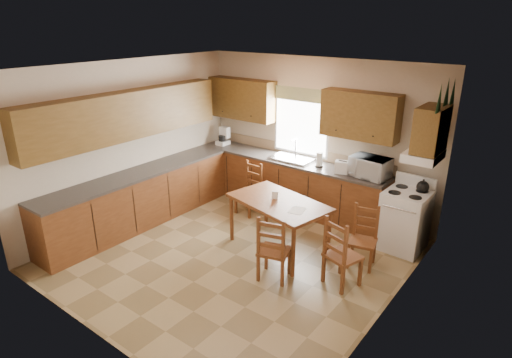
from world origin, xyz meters
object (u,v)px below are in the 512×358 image
Objects in this scene: stove at (404,221)px; chair_far_right at (363,238)px; dining_table at (278,225)px; chair_near_left at (274,247)px; microwave at (370,167)px; chair_far_left at (248,189)px; chair_near_right at (343,252)px.

chair_far_right is (-0.29, -0.85, -0.01)m from stove.
chair_near_left is at bearing -46.97° from dining_table.
microwave is at bearing 162.93° from stove.
microwave is 2.21m from chair_near_left.
dining_table is at bearing -113.45° from microwave.
microwave is 0.59× the size of chair_near_left.
dining_table is at bearing -75.64° from chair_near_left.
chair_far_left reaches higher than dining_table.
stove is at bearing -84.40° from chair_near_right.
microwave is at bearing -58.48° from chair_near_right.
chair_near_left is 1.02× the size of chair_far_left.
chair_near_left is (0.40, -0.67, 0.07)m from dining_table.
stove is 1.45m from chair_near_right.
stove is 0.89m from chair_far_right.
stove is at bearing -13.75° from microwave.
dining_table is at bearing -139.96° from stove.
chair_near_right is 0.58m from chair_far_right.
chair_near_right is at bearing -104.80° from chair_far_right.
microwave is at bearing 73.72° from dining_table.
chair_near_left is at bearing -38.51° from chair_far_left.
stove is 0.98× the size of chair_far_left.
chair_far_right is (0.81, 0.99, -0.03)m from chair_near_left.
chair_near_left is 1.28m from chair_far_right.
stove is 0.61× the size of dining_table.
stove is 0.94× the size of chair_near_right.
chair_far_left reaches higher than chair_far_right.
microwave is 0.63× the size of chair_far_right.
chair_far_right is at bearing -106.73° from stove.
microwave is at bearing 98.27° from chair_far_right.
microwave is 0.57× the size of chair_near_right.
microwave reaches higher than chair_far_left.
dining_table is 1.60× the size of chair_far_left.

